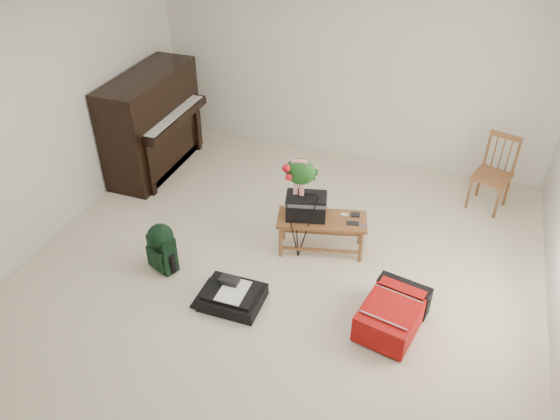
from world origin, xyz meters
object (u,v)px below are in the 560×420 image
at_px(piano, 153,125).
at_px(flower_stand, 299,210).
at_px(green_backpack, 162,246).
at_px(bench, 312,209).
at_px(dining_chair, 493,174).
at_px(red_suitcase, 393,310).
at_px(black_duffel, 232,296).

bearing_deg(piano, flower_stand, -25.66).
bearing_deg(green_backpack, bench, 54.92).
height_order(bench, green_backpack, bench).
distance_m(piano, dining_chair, 4.09).
xyz_separation_m(green_backpack, flower_stand, (1.20, 0.64, 0.28)).
height_order(red_suitcase, black_duffel, red_suitcase).
height_order(piano, flower_stand, piano).
height_order(green_backpack, flower_stand, flower_stand).
height_order(piano, red_suitcase, piano).
bearing_deg(bench, black_duffel, -127.01).
height_order(dining_chair, black_duffel, dining_chair).
distance_m(piano, red_suitcase, 3.79).
bearing_deg(bench, green_backpack, -161.20).
xyz_separation_m(red_suitcase, black_duffel, (-1.44, -0.26, -0.07)).
distance_m(red_suitcase, flower_stand, 1.30).
xyz_separation_m(bench, red_suitcase, (1.01, -0.78, -0.33)).
bearing_deg(red_suitcase, green_backpack, -167.65).
relative_size(dining_chair, flower_stand, 0.74).
distance_m(dining_chair, black_duffel, 3.29).
distance_m(piano, bench, 2.53).
relative_size(piano, flower_stand, 1.27).
distance_m(dining_chair, green_backpack, 3.74).
bearing_deg(red_suitcase, piano, 164.40).
height_order(dining_chair, red_suitcase, dining_chair).
bearing_deg(red_suitcase, black_duffel, -158.75).
height_order(red_suitcase, flower_stand, flower_stand).
xyz_separation_m(black_duffel, flower_stand, (0.36, 0.85, 0.49)).
relative_size(green_backpack, flower_stand, 0.45).
bearing_deg(bench, flower_stand, -126.10).
relative_size(black_duffel, flower_stand, 0.47).
bearing_deg(dining_chair, piano, -155.06).
height_order(piano, black_duffel, piano).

